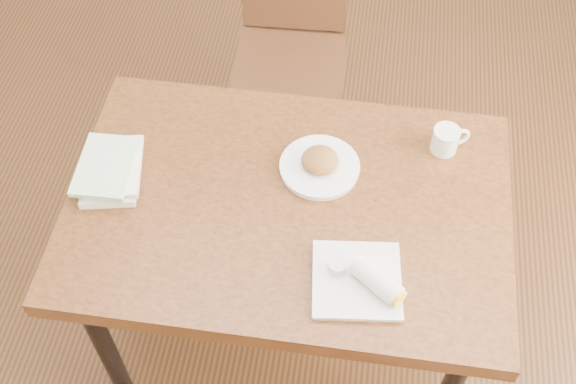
# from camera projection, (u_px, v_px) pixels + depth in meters

# --- Properties ---
(ground) EXTENTS (4.00, 5.00, 0.01)m
(ground) POSITION_uv_depth(u_px,v_px,m) (288.00, 323.00, 2.64)
(ground) COLOR #472814
(ground) RESTS_ON ground
(table) EXTENTS (1.26, 0.84, 0.75)m
(table) POSITION_uv_depth(u_px,v_px,m) (288.00, 219.00, 2.10)
(table) COLOR brown
(table) RESTS_ON ground
(chair_far) EXTENTS (0.44, 0.44, 0.95)m
(chair_far) POSITION_uv_depth(u_px,v_px,m) (292.00, 35.00, 2.76)
(chair_far) COLOR #432413
(chair_far) RESTS_ON ground
(plate_scone) EXTENTS (0.24, 0.24, 0.07)m
(plate_scone) POSITION_uv_depth(u_px,v_px,m) (320.00, 165.00, 2.09)
(plate_scone) COLOR white
(plate_scone) RESTS_ON table
(coffee_mug) EXTENTS (0.11, 0.08, 0.08)m
(coffee_mug) POSITION_uv_depth(u_px,v_px,m) (447.00, 139.00, 2.12)
(coffee_mug) COLOR white
(coffee_mug) RESTS_ON table
(plate_burrito) EXTENTS (0.26, 0.25, 0.08)m
(plate_burrito) POSITION_uv_depth(u_px,v_px,m) (363.00, 280.00, 1.86)
(plate_burrito) COLOR white
(plate_burrito) RESTS_ON table
(book_stack) EXTENTS (0.21, 0.26, 0.06)m
(book_stack) POSITION_uv_depth(u_px,v_px,m) (110.00, 170.00, 2.07)
(book_stack) COLOR white
(book_stack) RESTS_ON table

